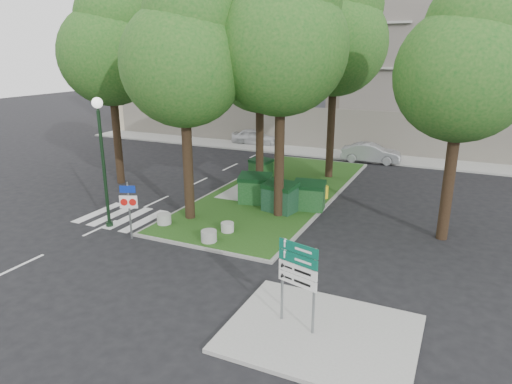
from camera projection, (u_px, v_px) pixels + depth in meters
The scene contains 26 objects.
ground at pixel (188, 246), 17.94m from camera, with size 120.00×120.00×0.00m, color black.
median_island at pixel (277, 192), 24.66m from camera, with size 6.00×16.00×0.12m, color #214614.
median_kerb at pixel (277, 192), 24.66m from camera, with size 6.30×16.30×0.10m, color gray.
sidewalk_corner at pixel (321, 333), 12.28m from camera, with size 5.00×4.00×0.12m, color #999993.
building_sidewalk at pixel (325, 153), 33.96m from camera, with size 42.00×3.00×0.12m, color #999993.
zebra_crossing at pixel (137, 219), 20.75m from camera, with size 5.00×3.00×0.01m, color silver.
apartment_building at pixel (355, 43), 38.11m from camera, with size 41.00×12.00×16.00m, color tan.
tree_median_near_left at pixel (185, 52), 18.56m from camera, with size 5.20×5.20×10.53m.
tree_median_near_right at pixel (284, 34), 18.69m from camera, with size 5.60×5.60×11.46m.
tree_median_mid at pixel (262, 58), 24.10m from camera, with size 4.80×4.80×9.99m.
tree_median_far at pixel (337, 32), 25.01m from camera, with size 5.80×5.80×11.93m.
tree_street_left at pixel (111, 45), 24.31m from camera, with size 5.40×5.40×11.00m.
tree_street_right at pixel (467, 61), 16.61m from camera, with size 5.00×5.00×10.06m.
dumpster_a at pixel (261, 169), 26.89m from camera, with size 1.54×1.31×1.21m.
dumpster_b at pixel (255, 189), 22.53m from camera, with size 1.79×1.44×1.46m.
dumpster_c at pixel (280, 197), 21.31m from camera, with size 1.71×1.35×1.43m.
dumpster_d at pixel (309, 196), 21.59m from camera, with size 1.63×1.26×1.38m.
bollard_left at pixel (164, 219), 19.86m from camera, with size 0.62×0.62×0.44m, color #A0A19C.
bollard_right at pixel (209, 236), 18.01m from camera, with size 0.63×0.63×0.45m, color gray.
bollard_mid at pixel (227, 227), 19.01m from camera, with size 0.54×0.54×0.39m, color #AAA9A4.
litter_bin at pixel (325, 192), 23.28m from camera, with size 0.37×0.37×0.64m, color yellow.
street_lamp at pixel (102, 148), 18.93m from camera, with size 0.44×0.44×5.56m.
traffic_sign_pole at pixel (129, 203), 18.20m from camera, with size 0.67×0.33×2.40m.
directional_sign at pixel (298, 272), 12.05m from camera, with size 1.19×0.37×2.45m.
car_white at pixel (255, 137), 37.13m from camera, with size 1.54×3.83×1.31m, color silver.
car_silver at pixel (371, 153), 31.23m from camera, with size 1.39×3.97×1.31m, color #92969A.
Camera 1 is at (9.38, -13.85, 7.33)m, focal length 32.00 mm.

